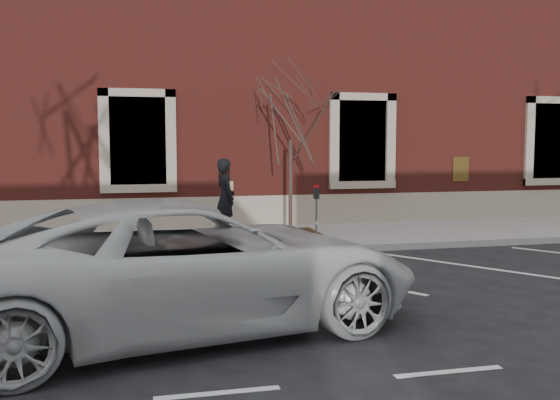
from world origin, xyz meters
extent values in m
plane|color=#28282B|center=(0.00, 0.00, 0.00)|extent=(120.00, 120.00, 0.00)
cube|color=#A4A19A|center=(0.00, 1.75, 0.07)|extent=(40.00, 3.50, 0.15)
cube|color=#9E9E99|center=(0.00, -0.05, 0.07)|extent=(40.00, 0.12, 0.15)
cube|color=maroon|center=(0.00, 7.75, 4.00)|extent=(40.00, 8.50, 8.00)
cube|color=gray|center=(0.00, 3.53, 0.55)|extent=(40.00, 0.06, 0.80)
cube|color=black|center=(-3.00, 3.65, 2.40)|extent=(1.40, 0.30, 2.20)
cube|color=gray|center=(-3.00, 3.48, 1.20)|extent=(1.90, 0.20, 0.20)
cube|color=black|center=(3.00, 3.65, 2.40)|extent=(1.40, 0.30, 2.20)
cube|color=gray|center=(3.00, 3.48, 1.20)|extent=(1.90, 0.20, 0.20)
cube|color=black|center=(9.00, 3.65, 2.40)|extent=(1.40, 0.30, 2.20)
cube|color=gray|center=(9.00, 3.48, 1.20)|extent=(1.90, 0.20, 0.20)
imported|color=black|center=(-1.05, 1.73, 1.07)|extent=(0.57, 0.75, 1.84)
cylinder|color=#595B60|center=(0.81, 0.52, 0.63)|extent=(0.04, 0.04, 0.96)
cube|color=black|center=(0.81, 0.52, 1.24)|extent=(0.12, 0.09, 0.25)
cube|color=#B60C10|center=(0.81, 0.52, 1.39)|extent=(0.11, 0.08, 0.06)
cube|color=white|center=(0.81, 0.47, 0.58)|extent=(0.05, 0.00, 0.07)
cube|color=#473016|center=(0.59, 1.99, 0.17)|extent=(1.30, 1.30, 0.03)
cylinder|color=#3E2C25|center=(0.59, 1.99, 1.29)|extent=(0.10, 0.10, 2.27)
imported|color=silver|center=(-2.48, -4.88, 0.83)|extent=(6.40, 3.91, 1.66)
camera|label=1|loc=(-3.14, -12.68, 2.37)|focal=40.00mm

